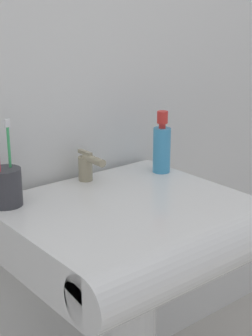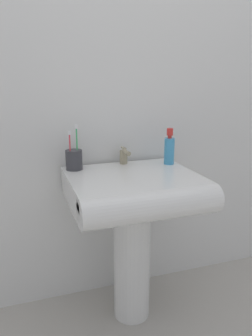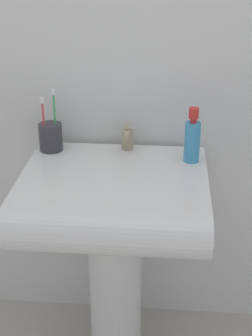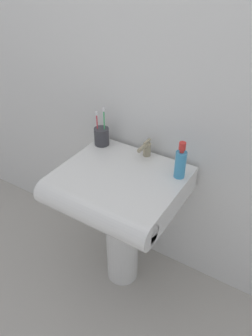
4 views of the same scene
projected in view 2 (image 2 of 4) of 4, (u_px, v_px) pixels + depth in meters
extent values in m
plane|color=#ADA89E|center=(132.00, 313.00, 1.72)|extent=(6.00, 6.00, 0.00)
cube|color=silver|center=(114.00, 76.00, 1.66)|extent=(5.00, 0.05, 2.40)
cylinder|color=white|center=(132.00, 259.00, 1.63)|extent=(0.18, 0.18, 0.63)
cube|color=white|center=(132.00, 187.00, 1.53)|extent=(0.59, 0.48, 0.13)
cylinder|color=white|center=(152.00, 206.00, 1.31)|extent=(0.59, 0.13, 0.13)
cylinder|color=tan|center=(124.00, 157.00, 1.70)|extent=(0.04, 0.04, 0.07)
cylinder|color=tan|center=(126.00, 152.00, 1.65)|extent=(0.02, 0.08, 0.02)
cube|color=tan|center=(124.00, 148.00, 1.69)|extent=(0.01, 0.06, 0.01)
cylinder|color=#38383D|center=(74.00, 160.00, 1.59)|extent=(0.08, 0.08, 0.10)
cylinder|color=#D83F4C|center=(70.00, 151.00, 1.56)|extent=(0.01, 0.01, 0.16)
cube|color=white|center=(69.00, 133.00, 1.54)|extent=(0.01, 0.01, 0.02)
cylinder|color=#3FB266|center=(77.00, 147.00, 1.58)|extent=(0.01, 0.01, 0.19)
cube|color=white|center=(76.00, 127.00, 1.55)|extent=(0.01, 0.01, 0.02)
cylinder|color=#3F99CC|center=(169.00, 151.00, 1.69)|extent=(0.05, 0.05, 0.14)
cylinder|color=red|center=(170.00, 137.00, 1.67)|extent=(0.02, 0.02, 0.01)
cylinder|color=red|center=(170.00, 132.00, 1.66)|extent=(0.03, 0.03, 0.04)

